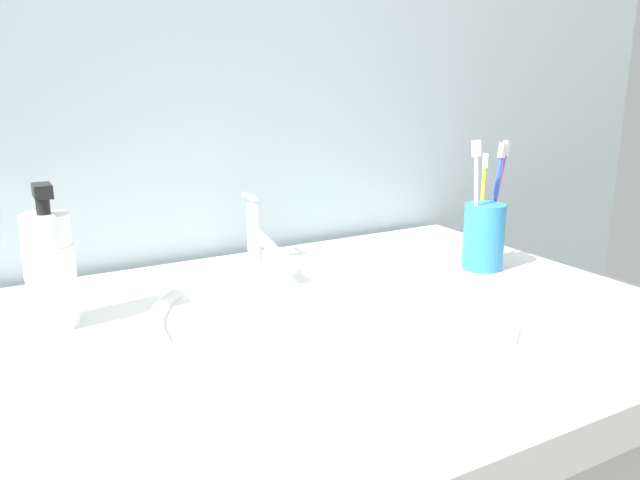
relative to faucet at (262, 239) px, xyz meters
The scene contains 9 objects.
tiled_wall_back 0.29m from the faucet, 101.21° to the left, with size 2.13×0.04×2.40m, color silver.
sink_basin 0.24m from the faucet, 90.00° to the right, with size 0.48×0.48×0.11m.
faucet is the anchor object (origin of this frame).
toothbrush_cup 0.35m from the faucet, 29.63° to the right, with size 0.06×0.06×0.11m, color #338CCC.
toothbrush_white 0.34m from the faucet, 31.40° to the right, with size 0.03×0.01×0.20m.
toothbrush_purple 0.39m from the faucet, 23.25° to the right, with size 0.06×0.02×0.19m.
toothbrush_yellow 0.36m from the faucet, 23.80° to the right, with size 0.04×0.04×0.17m.
toothbrush_blue 0.38m from the faucet, 25.34° to the right, with size 0.05×0.02×0.19m.
soap_dispenser 0.34m from the faucet, 163.79° to the right, with size 0.06×0.06×0.18m.
Camera 1 is at (-0.37, -0.65, 1.20)m, focal length 35.19 mm.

